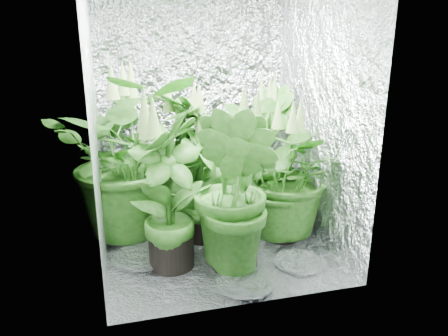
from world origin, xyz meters
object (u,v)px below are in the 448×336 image
plant_c (262,153)px  plant_f (169,191)px  plant_g (236,191)px  circulation_fan (271,199)px  plant_e (284,174)px  plant_d (186,162)px  plant_b (201,184)px  plant_a (130,155)px

plant_c → plant_f: bearing=-142.7°
plant_g → circulation_fan: plant_g is taller
plant_e → plant_c: bearing=91.2°
plant_d → circulation_fan: bearing=5.3°
plant_c → plant_d: plant_d is taller
plant_b → plant_f: plant_f is taller
plant_e → plant_f: plant_f is taller
circulation_fan → plant_d: bearing=-150.8°
plant_b → plant_d: 0.27m
plant_b → circulation_fan: size_ratio=2.73×
plant_f → circulation_fan: 1.23m
plant_c → plant_e: size_ratio=1.09×
plant_e → plant_g: size_ratio=0.91×
plant_a → plant_e: (1.10, -0.35, -0.13)m
plant_g → circulation_fan: (0.55, 0.79, -0.41)m
circulation_fan → plant_a: bearing=-152.3°
plant_d → plant_f: bearing=-110.5°
plant_b → circulation_fan: 0.80m
plant_a → circulation_fan: (1.18, 0.08, -0.50)m
plant_b → plant_c: size_ratio=0.81×
plant_c → plant_d: (-0.67, -0.10, 0.00)m
plant_a → circulation_fan: 1.28m
plant_c → circulation_fan: 0.42m
plant_g → plant_e: bearing=37.2°
plant_d → circulation_fan: plant_d is taller
plant_g → plant_d: bearing=105.5°
plant_b → plant_c: bearing=28.9°
plant_b → plant_g: (0.13, -0.49, 0.11)m
plant_f → plant_b: bearing=50.1°
plant_c → circulation_fan: bearing=-19.0°
plant_e → plant_g: plant_g is taller
plant_d → plant_f: 0.61m
plant_d → plant_g: same height
plant_d → plant_g: 0.74m
plant_b → plant_f: (-0.29, -0.34, 0.10)m
plant_c → plant_f: plant_c is taller
plant_f → plant_a: bearing=110.6°
plant_e → plant_g: 0.60m
plant_f → plant_g: 0.44m
plant_a → plant_g: size_ratio=1.12×
plant_d → plant_g: size_ratio=1.00×
circulation_fan → plant_e: bearing=-75.8°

